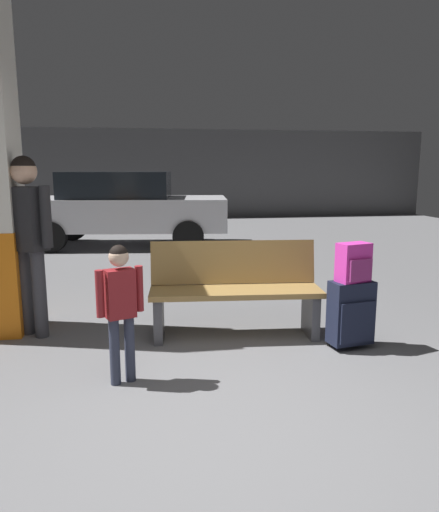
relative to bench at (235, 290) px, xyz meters
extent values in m
cube|color=slate|center=(-0.45, 2.28, -0.49)|extent=(18.00, 18.00, 0.10)
cube|color=#565658|center=(-0.45, 11.14, 0.96)|extent=(18.00, 0.12, 2.80)
cube|color=#9E7A42|center=(-0.01, -0.08, 0.00)|extent=(1.63, 0.57, 0.05)
cube|color=#9E7A42|center=(0.01, 0.17, 0.23)|extent=(1.60, 0.24, 0.42)
cube|color=#4C4C51|center=(-0.72, -0.02, -0.23)|extent=(0.11, 0.41, 0.41)
cube|color=#4C4C51|center=(0.71, -0.13, -0.23)|extent=(0.11, 0.41, 0.41)
cube|color=#191E33|center=(0.95, -0.50, -0.12)|extent=(0.41, 0.26, 0.56)
cube|color=#191E33|center=(0.97, -0.61, -0.18)|extent=(0.34, 0.08, 0.36)
cube|color=#A5A5AA|center=(0.93, -0.42, 0.15)|extent=(0.14, 0.05, 0.02)
cylinder|color=black|center=(0.78, -0.44, -0.42)|extent=(0.03, 0.05, 0.04)
cylinder|color=black|center=(1.09, -0.39, -0.42)|extent=(0.03, 0.05, 0.04)
cube|color=#D833A5|center=(0.95, -0.50, 0.33)|extent=(0.31, 0.23, 0.34)
cube|color=#8E2B70|center=(0.97, -0.59, 0.28)|extent=(0.23, 0.09, 0.19)
cylinder|color=black|center=(0.95, -0.50, 0.49)|extent=(0.06, 0.04, 0.02)
cylinder|color=#33384C|center=(-0.97, -0.89, -0.19)|extent=(0.08, 0.08, 0.51)
cylinder|color=#33384C|center=(-1.07, -0.93, -0.19)|extent=(0.08, 0.08, 0.51)
cube|color=maroon|center=(-1.02, -0.91, 0.24)|extent=(0.24, 0.19, 0.36)
cylinder|color=maroon|center=(-0.88, -0.86, 0.26)|extent=(0.06, 0.06, 0.34)
cylinder|color=maroon|center=(-1.16, -0.97, 0.26)|extent=(0.06, 0.06, 0.34)
sphere|color=beige|center=(-1.02, -0.91, 0.51)|extent=(0.14, 0.14, 0.14)
sphere|color=black|center=(-1.02, -0.91, 0.54)|extent=(0.13, 0.13, 0.13)
cylinder|color=white|center=(-1.13, -0.84, 0.26)|extent=(0.06, 0.06, 0.10)
cylinder|color=red|center=(-1.13, -0.84, 0.34)|extent=(0.01, 0.01, 0.06)
cylinder|color=#38383D|center=(-1.82, 0.22, -0.03)|extent=(0.12, 0.12, 0.83)
cylinder|color=#38383D|center=(-1.97, 0.33, -0.03)|extent=(0.12, 0.12, 0.83)
cube|color=#232326|center=(-1.90, 0.27, 0.68)|extent=(0.39, 0.36, 0.59)
cylinder|color=#232326|center=(-1.70, 0.13, 0.71)|extent=(0.10, 0.10, 0.56)
cylinder|color=#232326|center=(-2.09, 0.41, 0.71)|extent=(0.10, 0.10, 0.56)
sphere|color=tan|center=(-1.90, 0.27, 1.11)|extent=(0.23, 0.23, 0.23)
sphere|color=black|center=(-1.90, 0.27, 1.14)|extent=(0.22, 0.22, 0.22)
cube|color=silver|center=(-1.21, 5.65, 0.23)|extent=(4.27, 2.15, 0.64)
cube|color=black|center=(-1.36, 5.66, 0.81)|extent=(2.26, 1.77, 0.52)
cylinder|color=black|center=(0.17, 6.29, -0.14)|extent=(0.62, 0.27, 0.60)
cylinder|color=black|center=(-0.01, 4.70, -0.14)|extent=(0.62, 0.27, 0.60)
cylinder|color=black|center=(-2.41, 6.59, -0.14)|extent=(0.62, 0.27, 0.60)
cylinder|color=black|center=(-2.60, 5.00, -0.14)|extent=(0.62, 0.27, 0.60)
camera|label=1|loc=(-0.83, -4.32, 1.13)|focal=33.49mm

